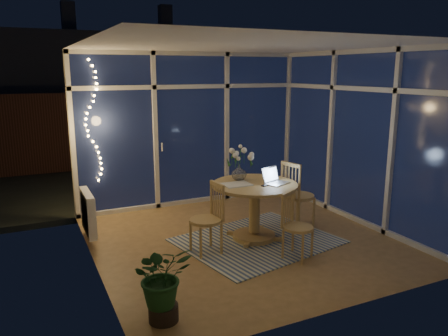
{
  "coord_description": "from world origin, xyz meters",
  "views": [
    {
      "loc": [
        -2.68,
        -5.01,
        2.29
      ],
      "look_at": [
        -0.2,
        0.25,
        0.99
      ],
      "focal_mm": 35.0,
      "sensor_mm": 36.0,
      "label": 1
    }
  ],
  "objects_px": {
    "chair_front": "(298,226)",
    "potted_plant": "(163,283)",
    "laptop": "(277,175)",
    "flower_vase": "(239,173)",
    "chair_right": "(299,194)",
    "chair_left": "(206,219)",
    "dining_table": "(254,211)"
  },
  "relations": [
    {
      "from": "chair_left",
      "to": "chair_right",
      "type": "xyz_separation_m",
      "value": [
        1.6,
        0.27,
        0.05
      ]
    },
    {
      "from": "chair_right",
      "to": "flower_vase",
      "type": "xyz_separation_m",
      "value": [
        -0.91,
        0.16,
        0.38
      ]
    },
    {
      "from": "chair_left",
      "to": "chair_front",
      "type": "xyz_separation_m",
      "value": [
        0.97,
        -0.63,
        -0.04
      ]
    },
    {
      "from": "chair_front",
      "to": "laptop",
      "type": "xyz_separation_m",
      "value": [
        0.09,
        0.66,
        0.49
      ]
    },
    {
      "from": "dining_table",
      "to": "potted_plant",
      "type": "bearing_deg",
      "value": -140.95
    },
    {
      "from": "dining_table",
      "to": "chair_right",
      "type": "xyz_separation_m",
      "value": [
        0.81,
        0.11,
        0.12
      ]
    },
    {
      "from": "chair_right",
      "to": "potted_plant",
      "type": "bearing_deg",
      "value": 108.54
    },
    {
      "from": "dining_table",
      "to": "potted_plant",
      "type": "distance_m",
      "value": 2.27
    },
    {
      "from": "dining_table",
      "to": "chair_front",
      "type": "distance_m",
      "value": 0.81
    },
    {
      "from": "chair_front",
      "to": "potted_plant",
      "type": "distance_m",
      "value": 2.04
    },
    {
      "from": "chair_front",
      "to": "flower_vase",
      "type": "xyz_separation_m",
      "value": [
        -0.28,
        1.06,
        0.48
      ]
    },
    {
      "from": "chair_front",
      "to": "potted_plant",
      "type": "height_order",
      "value": "chair_front"
    },
    {
      "from": "flower_vase",
      "to": "chair_front",
      "type": "bearing_deg",
      "value": -75.27
    },
    {
      "from": "chair_front",
      "to": "chair_right",
      "type": "bearing_deg",
      "value": 26.21
    },
    {
      "from": "dining_table",
      "to": "flower_vase",
      "type": "relative_size",
      "value": 5.54
    },
    {
      "from": "chair_right",
      "to": "chair_front",
      "type": "xyz_separation_m",
      "value": [
        -0.63,
        -0.9,
        -0.09
      ]
    },
    {
      "from": "chair_front",
      "to": "dining_table",
      "type": "bearing_deg",
      "value": 73.56
    },
    {
      "from": "dining_table",
      "to": "laptop",
      "type": "relative_size",
      "value": 3.61
    },
    {
      "from": "flower_vase",
      "to": "potted_plant",
      "type": "distance_m",
      "value": 2.43
    },
    {
      "from": "chair_front",
      "to": "flower_vase",
      "type": "height_order",
      "value": "flower_vase"
    },
    {
      "from": "chair_front",
      "to": "potted_plant",
      "type": "bearing_deg",
      "value": 169.34
    },
    {
      "from": "chair_right",
      "to": "laptop",
      "type": "xyz_separation_m",
      "value": [
        -0.54,
        -0.25,
        0.4
      ]
    },
    {
      "from": "laptop",
      "to": "flower_vase",
      "type": "distance_m",
      "value": 0.55
    },
    {
      "from": "dining_table",
      "to": "chair_left",
      "type": "bearing_deg",
      "value": -168.38
    },
    {
      "from": "chair_right",
      "to": "dining_table",
      "type": "bearing_deg",
      "value": 85.42
    },
    {
      "from": "chair_left",
      "to": "chair_front",
      "type": "relative_size",
      "value": 1.1
    },
    {
      "from": "chair_left",
      "to": "flower_vase",
      "type": "distance_m",
      "value": 0.92
    },
    {
      "from": "chair_right",
      "to": "chair_front",
      "type": "bearing_deg",
      "value": 132.64
    },
    {
      "from": "chair_front",
      "to": "potted_plant",
      "type": "xyz_separation_m",
      "value": [
        -1.94,
        -0.64,
        -0.04
      ]
    },
    {
      "from": "chair_right",
      "to": "chair_front",
      "type": "relative_size",
      "value": 1.22
    },
    {
      "from": "chair_left",
      "to": "dining_table",
      "type": "bearing_deg",
      "value": 97.21
    },
    {
      "from": "potted_plant",
      "to": "dining_table",
      "type": "bearing_deg",
      "value": 39.05
    }
  ]
}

